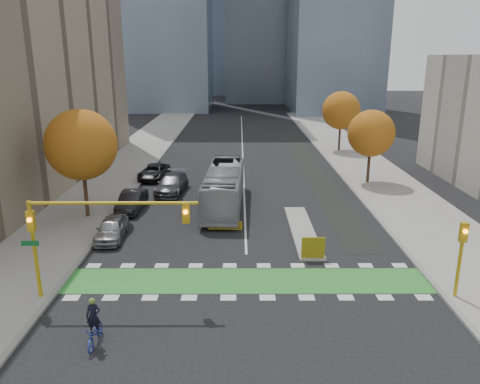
{
  "coord_description": "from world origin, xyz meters",
  "views": [
    {
      "loc": [
        -0.44,
        -21.78,
        11.83
      ],
      "look_at": [
        -0.39,
        8.62,
        3.0
      ],
      "focal_mm": 35.0,
      "sensor_mm": 36.0,
      "label": 1
    }
  ],
  "objects_px": {
    "tree_east_far": "(341,111)",
    "bus": "(224,187)",
    "tree_west": "(81,145)",
    "parked_car_b": "(132,201)",
    "hazard_board": "(313,248)",
    "cyclist": "(95,329)",
    "traffic_signal_west": "(84,224)",
    "traffic_signal_east": "(461,249)",
    "parked_car_c": "(172,184)",
    "parked_car_d": "(154,172)",
    "parked_car_a": "(112,229)",
    "tree_east_near": "(371,133)"
  },
  "relations": [
    {
      "from": "tree_east_far",
      "to": "traffic_signal_west",
      "type": "xyz_separation_m",
      "value": [
        -20.43,
        -38.51,
        -1.21
      ]
    },
    {
      "from": "parked_car_c",
      "to": "parked_car_d",
      "type": "height_order",
      "value": "parked_car_c"
    },
    {
      "from": "parked_car_a",
      "to": "parked_car_c",
      "type": "xyz_separation_m",
      "value": [
        2.5,
        11.15,
        0.08
      ]
    },
    {
      "from": "tree_west",
      "to": "parked_car_b",
      "type": "relative_size",
      "value": 1.75
    },
    {
      "from": "parked_car_d",
      "to": "parked_car_b",
      "type": "bearing_deg",
      "value": -85.22
    },
    {
      "from": "traffic_signal_west",
      "to": "traffic_signal_east",
      "type": "distance_m",
      "value": 18.48
    },
    {
      "from": "traffic_signal_west",
      "to": "traffic_signal_east",
      "type": "xyz_separation_m",
      "value": [
        18.43,
        0.0,
        -1.3
      ]
    },
    {
      "from": "tree_west",
      "to": "tree_east_far",
      "type": "height_order",
      "value": "tree_west"
    },
    {
      "from": "tree_west",
      "to": "cyclist",
      "type": "xyz_separation_m",
      "value": [
        5.42,
        -16.38,
        -4.89
      ]
    },
    {
      "from": "cyclist",
      "to": "parked_car_d",
      "type": "relative_size",
      "value": 0.42
    },
    {
      "from": "bus",
      "to": "parked_car_a",
      "type": "relative_size",
      "value": 2.74
    },
    {
      "from": "parked_car_b",
      "to": "traffic_signal_east",
      "type": "bearing_deg",
      "value": -33.99
    },
    {
      "from": "bus",
      "to": "parked_car_d",
      "type": "distance_m",
      "value": 11.7
    },
    {
      "from": "traffic_signal_east",
      "to": "parked_car_a",
      "type": "distance_m",
      "value": 21.22
    },
    {
      "from": "tree_east_far",
      "to": "bus",
      "type": "relative_size",
      "value": 0.64
    },
    {
      "from": "parked_car_d",
      "to": "tree_east_far",
      "type": "bearing_deg",
      "value": 38.3
    },
    {
      "from": "cyclist",
      "to": "bus",
      "type": "bearing_deg",
      "value": 75.31
    },
    {
      "from": "traffic_signal_west",
      "to": "bus",
      "type": "distance_m",
      "value": 16.62
    },
    {
      "from": "tree_east_far",
      "to": "parked_car_d",
      "type": "distance_m",
      "value": 26.18
    },
    {
      "from": "parked_car_c",
      "to": "parked_car_a",
      "type": "bearing_deg",
      "value": -97.78
    },
    {
      "from": "parked_car_a",
      "to": "parked_car_d",
      "type": "bearing_deg",
      "value": 88.23
    },
    {
      "from": "tree_west",
      "to": "traffic_signal_west",
      "type": "bearing_deg",
      "value": -71.98
    },
    {
      "from": "cyclist",
      "to": "traffic_signal_west",
      "type": "bearing_deg",
      "value": 109.06
    },
    {
      "from": "hazard_board",
      "to": "parked_car_c",
      "type": "distance_m",
      "value": 17.95
    },
    {
      "from": "hazard_board",
      "to": "cyclist",
      "type": "relative_size",
      "value": 0.64
    },
    {
      "from": "tree_east_far",
      "to": "bus",
      "type": "bearing_deg",
      "value": -121.29
    },
    {
      "from": "hazard_board",
      "to": "parked_car_c",
      "type": "height_order",
      "value": "parked_car_c"
    },
    {
      "from": "traffic_signal_west",
      "to": "parked_car_c",
      "type": "xyz_separation_m",
      "value": [
        1.43,
        19.27,
        -3.21
      ]
    },
    {
      "from": "traffic_signal_east",
      "to": "parked_car_b",
      "type": "bearing_deg",
      "value": 143.8
    },
    {
      "from": "hazard_board",
      "to": "parked_car_c",
      "type": "xyz_separation_m",
      "value": [
        -10.5,
        14.56,
        0.02
      ]
    },
    {
      "from": "parked_car_b",
      "to": "parked_car_d",
      "type": "distance_m",
      "value": 10.0
    },
    {
      "from": "tree_east_near",
      "to": "cyclist",
      "type": "relative_size",
      "value": 3.23
    },
    {
      "from": "hazard_board",
      "to": "traffic_signal_west",
      "type": "relative_size",
      "value": 0.16
    },
    {
      "from": "tree_east_near",
      "to": "traffic_signal_east",
      "type": "bearing_deg",
      "value": -93.81
    },
    {
      "from": "tree_east_near",
      "to": "tree_east_far",
      "type": "distance_m",
      "value": 16.01
    },
    {
      "from": "hazard_board",
      "to": "parked_car_b",
      "type": "bearing_deg",
      "value": 143.66
    },
    {
      "from": "hazard_board",
      "to": "tree_east_near",
      "type": "bearing_deg",
      "value": 65.8
    },
    {
      "from": "tree_east_near",
      "to": "parked_car_b",
      "type": "height_order",
      "value": "tree_east_near"
    },
    {
      "from": "hazard_board",
      "to": "tree_west",
      "type": "height_order",
      "value": "tree_west"
    },
    {
      "from": "hazard_board",
      "to": "tree_west",
      "type": "xyz_separation_m",
      "value": [
        -16.0,
        7.8,
        4.82
      ]
    },
    {
      "from": "traffic_signal_west",
      "to": "bus",
      "type": "bearing_deg",
      "value": 67.6
    },
    {
      "from": "tree_east_far",
      "to": "cyclist",
      "type": "xyz_separation_m",
      "value": [
        -19.08,
        -42.38,
        -4.51
      ]
    },
    {
      "from": "traffic_signal_west",
      "to": "parked_car_d",
      "type": "relative_size",
      "value": 1.65
    },
    {
      "from": "hazard_board",
      "to": "parked_car_d",
      "type": "bearing_deg",
      "value": 123.6
    },
    {
      "from": "bus",
      "to": "parked_car_a",
      "type": "distance_m",
      "value": 10.24
    },
    {
      "from": "tree_east_near",
      "to": "bus",
      "type": "relative_size",
      "value": 0.6
    },
    {
      "from": "traffic_signal_west",
      "to": "bus",
      "type": "height_order",
      "value": "traffic_signal_west"
    },
    {
      "from": "tree_east_far",
      "to": "traffic_signal_west",
      "type": "distance_m",
      "value": 43.61
    },
    {
      "from": "traffic_signal_west",
      "to": "parked_car_b",
      "type": "xyz_separation_m",
      "value": [
        -1.07,
        14.27,
        -3.26
      ]
    },
    {
      "from": "cyclist",
      "to": "parked_car_c",
      "type": "relative_size",
      "value": 0.39
    }
  ]
}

